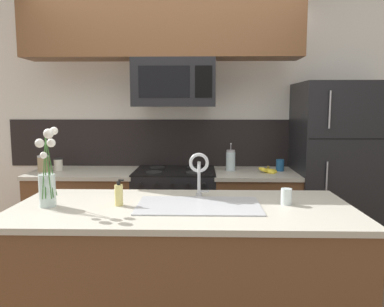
{
  "coord_description": "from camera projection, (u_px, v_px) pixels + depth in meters",
  "views": [
    {
      "loc": [
        0.25,
        -2.6,
        1.52
      ],
      "look_at": [
        0.18,
        0.27,
        1.16
      ],
      "focal_mm": 35.0,
      "sensor_mm": 36.0,
      "label": 1
    }
  ],
  "objects": [
    {
      "name": "banana_bunch",
      "position": [
        268.0,
        170.0,
        3.47
      ],
      "size": [
        0.19,
        0.16,
        0.08
      ],
      "color": "yellow",
      "rests_on": "back_counter_right"
    },
    {
      "name": "microwave",
      "position": [
        174.0,
        83.0,
        3.43
      ],
      "size": [
        0.74,
        0.4,
        0.43
      ],
      "color": "black"
    },
    {
      "name": "kitchen_sink",
      "position": [
        199.0,
        217.0,
        2.32
      ],
      "size": [
        0.76,
        0.44,
        0.16
      ],
      "color": "#ADAFB5",
      "rests_on": "island_counter"
    },
    {
      "name": "storage_jar_medium",
      "position": [
        58.0,
        164.0,
        3.61
      ],
      "size": [
        0.08,
        0.08,
        0.12
      ],
      "color": "silver",
      "rests_on": "back_counter_left"
    },
    {
      "name": "coffee_tin",
      "position": [
        280.0,
        165.0,
        3.57
      ],
      "size": [
        0.08,
        0.08,
        0.11
      ],
      "primitive_type": "cylinder",
      "color": "#1E5184",
      "rests_on": "back_counter_right"
    },
    {
      "name": "refrigerator",
      "position": [
        341.0,
        176.0,
        3.54
      ],
      "size": [
        0.87,
        0.74,
        1.74
      ],
      "color": "black",
      "rests_on": "ground"
    },
    {
      "name": "island_counter",
      "position": [
        183.0,
        276.0,
        2.37
      ],
      "size": [
        2.1,
        0.91,
        0.91
      ],
      "color": "brown",
      "rests_on": "ground"
    },
    {
      "name": "storage_jar_tall",
      "position": [
        44.0,
        163.0,
        3.55
      ],
      "size": [
        0.11,
        0.11,
        0.15
      ],
      "color": "#997F5B",
      "rests_on": "back_counter_left"
    },
    {
      "name": "dish_soap_bottle",
      "position": [
        119.0,
        195.0,
        2.31
      ],
      "size": [
        0.06,
        0.05,
        0.16
      ],
      "color": "#DBCC75",
      "rests_on": "island_counter"
    },
    {
      "name": "flower_vase",
      "position": [
        47.0,
        182.0,
        2.27
      ],
      "size": [
        0.13,
        0.16,
        0.49
      ],
      "color": "silver",
      "rests_on": "island_counter"
    },
    {
      "name": "stove_range",
      "position": [
        175.0,
        217.0,
        3.61
      ],
      "size": [
        0.76,
        0.64,
        0.93
      ],
      "color": "black",
      "rests_on": "ground"
    },
    {
      "name": "french_press",
      "position": [
        231.0,
        160.0,
        3.59
      ],
      "size": [
        0.09,
        0.09,
        0.27
      ],
      "color": "silver",
      "rests_on": "back_counter_right"
    },
    {
      "name": "drinking_glass",
      "position": [
        286.0,
        197.0,
        2.34
      ],
      "size": [
        0.07,
        0.07,
        0.1
      ],
      "color": "silver",
      "rests_on": "island_counter"
    },
    {
      "name": "back_counter_left",
      "position": [
        86.0,
        217.0,
        3.63
      ],
      "size": [
        1.0,
        0.65,
        0.91
      ],
      "color": "brown",
      "rests_on": "ground"
    },
    {
      "name": "sink_faucet",
      "position": [
        199.0,
        169.0,
        2.5
      ],
      "size": [
        0.14,
        0.14,
        0.31
      ],
      "color": "#B7BABF",
      "rests_on": "island_counter"
    },
    {
      "name": "back_counter_right",
      "position": [
        254.0,
        218.0,
        3.59
      ],
      "size": [
        0.79,
        0.65,
        0.91
      ],
      "color": "brown",
      "rests_on": "ground"
    },
    {
      "name": "rear_partition",
      "position": [
        206.0,
        128.0,
        3.87
      ],
      "size": [
        5.2,
        0.1,
        2.6
      ],
      "primitive_type": "cube",
      "color": "silver",
      "rests_on": "ground"
    },
    {
      "name": "upper_cabinet_band",
      "position": [
        162.0,
        25.0,
        3.34
      ],
      "size": [
        2.49,
        0.34,
        0.6
      ],
      "primitive_type": "cube",
      "color": "brown"
    },
    {
      "name": "splash_band",
      "position": [
        177.0,
        143.0,
        3.85
      ],
      "size": [
        3.46,
        0.01,
        0.48
      ],
      "primitive_type": "cube",
      "color": "black",
      "rests_on": "rear_partition"
    }
  ]
}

